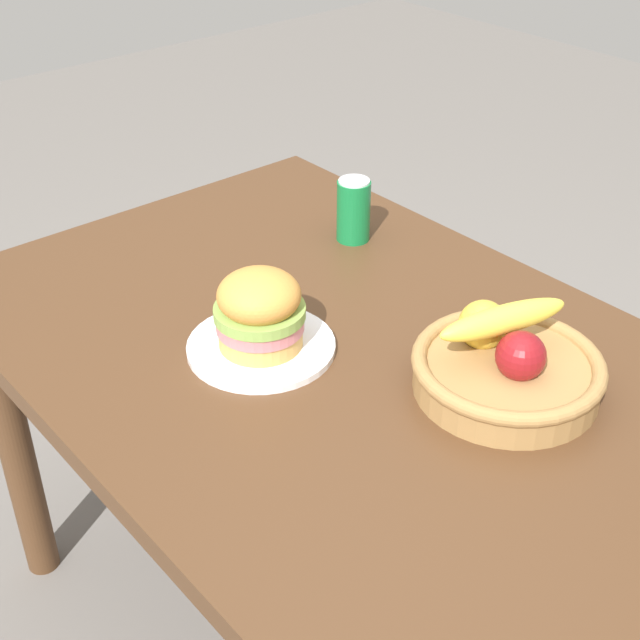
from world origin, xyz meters
The scene contains 5 objects.
dining_table centered at (0.00, 0.00, 0.65)m, with size 1.40×0.90×0.75m.
plate centered at (-0.11, -0.10, 0.76)m, with size 0.24×0.24×0.01m, color white.
sandwich centered at (-0.11, -0.10, 0.83)m, with size 0.15×0.15×0.13m.
soda_can centered at (-0.30, 0.27, 0.81)m, with size 0.07×0.07×0.13m.
fruit_basket centered at (0.21, 0.12, 0.79)m, with size 0.29×0.29×0.14m.
Camera 1 is at (0.85, -0.79, 1.57)m, focal length 49.66 mm.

